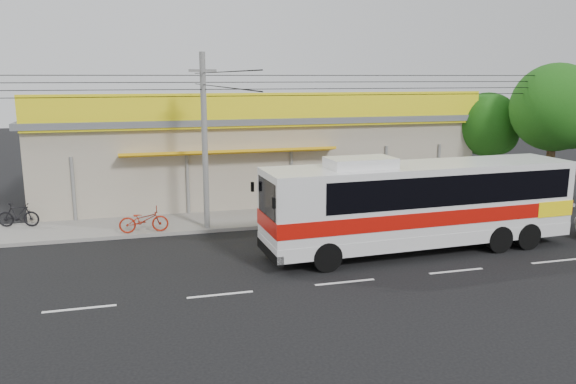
% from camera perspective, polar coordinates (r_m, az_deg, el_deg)
% --- Properties ---
extents(ground, '(120.00, 120.00, 0.00)m').
position_cam_1_polar(ground, '(20.44, 3.29, -6.74)').
color(ground, black).
rests_on(ground, ground).
extents(sidewalk, '(30.00, 3.20, 0.15)m').
position_cam_1_polar(sidewalk, '(25.96, -0.89, -2.55)').
color(sidewalk, slate).
rests_on(sidewalk, ground).
extents(lane_markings, '(50.00, 0.12, 0.01)m').
position_cam_1_polar(lane_markings, '(18.23, 5.80, -9.11)').
color(lane_markings, silver).
rests_on(lane_markings, ground).
extents(storefront_building, '(22.60, 9.20, 5.70)m').
position_cam_1_polar(storefront_building, '(30.84, -3.46, 3.91)').
color(storefront_building, '#A29583').
rests_on(storefront_building, ground).
extents(coach_bus, '(11.94, 3.04, 3.65)m').
position_cam_1_polar(coach_bus, '(21.46, 13.69, -0.76)').
color(coach_bus, silver).
rests_on(coach_bus, ground).
extents(motorbike_red, '(2.00, 0.75, 1.04)m').
position_cam_1_polar(motorbike_red, '(23.80, -14.44, -2.76)').
color(motorbike_red, maroon).
rests_on(motorbike_red, sidewalk).
extents(motorbike_dark, '(1.80, 0.85, 1.04)m').
position_cam_1_polar(motorbike_dark, '(26.50, -25.72, -2.10)').
color(motorbike_dark, black).
rests_on(motorbike_dark, sidewalk).
extents(utility_pole, '(34.00, 14.00, 7.42)m').
position_cam_1_polar(utility_pole, '(23.27, -8.63, 10.72)').
color(utility_pole, slate).
rests_on(utility_pole, ground).
extents(tree_near, '(4.29, 4.29, 7.11)m').
position_cam_1_polar(tree_near, '(30.69, 25.76, 7.47)').
color(tree_near, '#372416').
rests_on(tree_near, ground).
extents(tree_far, '(3.40, 3.40, 5.63)m').
position_cam_1_polar(tree_far, '(32.02, 19.76, 6.26)').
color(tree_far, '#372416').
rests_on(tree_far, ground).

